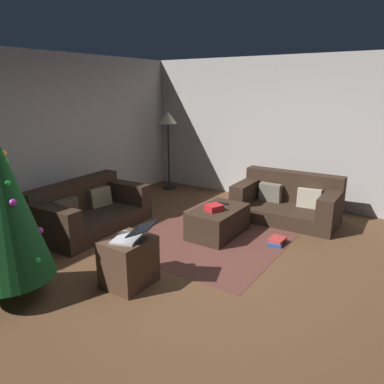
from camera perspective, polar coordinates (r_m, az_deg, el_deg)
The scene contains 14 objects.
ground_plane at distance 4.36m, azimuth 2.70°, elevation -12.30°, with size 6.40×6.40×0.00m, color brown.
rear_partition at distance 6.12m, azimuth -23.43°, elevation 7.55°, with size 6.40×0.12×2.60m, color #BCB7B2.
corner_partition at distance 6.77m, azimuth 16.88°, elevation 8.89°, with size 0.12×6.40×2.60m, color #B5B0AB.
couch_left at distance 5.73m, azimuth -16.04°, elevation -2.83°, with size 1.76×1.05×0.71m.
couch_right at distance 6.11m, azimuth 14.76°, elevation -1.48°, with size 0.96×1.62×0.73m.
ottoman at distance 5.30m, azimuth 4.09°, elevation -4.62°, with size 0.94×0.57×0.40m, color #332319.
gift_box at distance 5.13m, azimuth 3.47°, elevation -2.46°, with size 0.21×0.19×0.09m, color red.
tv_remote at distance 5.43m, azimuth 4.84°, elevation -1.77°, with size 0.05×0.16×0.02m, color black.
christmas_tree at distance 3.91m, azimuth -27.42°, elevation -1.90°, with size 0.83×0.83×1.83m.
side_table at distance 4.06m, azimuth -9.84°, elevation -10.66°, with size 0.52×0.44×0.53m, color #4C3323.
laptop at distance 3.90m, azimuth -9.19°, elevation -6.58°, with size 0.47×0.52×0.19m.
book_stack at distance 5.16m, azimuth 13.06°, elevation -7.50°, with size 0.30×0.22×0.08m.
corner_lamp at distance 7.51m, azimuth -3.76°, elevation 10.61°, with size 0.36×0.36×1.59m.
area_rug at distance 5.37m, azimuth 4.05°, elevation -6.58°, with size 2.60×2.00×0.01m, color brown.
Camera 1 is at (-3.30, -1.96, 2.08)m, focal length 34.17 mm.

